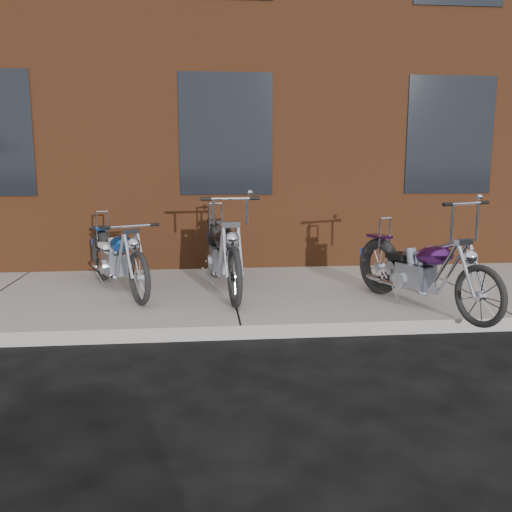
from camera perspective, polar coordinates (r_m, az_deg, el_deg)
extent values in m
plane|color=black|center=(5.63, -1.61, -8.81)|extent=(120.00, 120.00, 0.00)
cube|color=gray|center=(7.04, -2.47, -4.29)|extent=(22.00, 3.00, 0.15)
cube|color=#5B2D15|center=(13.50, -4.21, 19.34)|extent=(22.00, 10.00, 8.00)
torus|color=black|center=(6.87, 13.64, -1.25)|extent=(0.39, 0.72, 0.71)
torus|color=black|center=(5.81, 23.59, -4.21)|extent=(0.30, 0.63, 0.64)
cube|color=#9AA5B4|center=(6.41, 17.29, -2.31)|extent=(0.40, 0.47, 0.30)
ellipsoid|color=#48195C|center=(6.17, 19.22, -0.17)|extent=(0.44, 0.60, 0.30)
cube|color=black|center=(6.56, 15.83, -0.20)|extent=(0.32, 0.34, 0.06)
cylinder|color=silver|center=(5.83, 22.84, -1.49)|extent=(0.14, 0.28, 0.53)
cylinder|color=silver|center=(5.83, 22.36, 5.07)|extent=(0.52, 0.22, 0.03)
cylinder|color=silver|center=(6.75, 14.21, 1.78)|extent=(0.03, 0.03, 0.48)
cylinder|color=silver|center=(6.67, 16.68, -2.93)|extent=(0.37, 0.85, 0.05)
torus|color=black|center=(7.75, -15.58, -0.06)|extent=(0.43, 0.71, 0.72)
torus|color=black|center=(6.29, -11.74, -2.52)|extent=(0.34, 0.61, 0.65)
cube|color=#9AA5B4|center=(7.15, -14.21, -0.91)|extent=(0.42, 0.48, 0.30)
ellipsoid|color=#134EB2|center=(6.84, -13.63, 1.08)|extent=(0.47, 0.61, 0.31)
cube|color=silver|center=(7.36, -14.86, 0.95)|extent=(0.34, 0.35, 0.06)
cylinder|color=silver|center=(6.35, -12.20, -0.01)|extent=(0.16, 0.28, 0.54)
cylinder|color=silver|center=(6.42, -12.66, 2.98)|extent=(0.51, 0.26, 0.03)
cylinder|color=silver|center=(7.62, -15.55, 2.65)|extent=(0.03, 0.03, 0.48)
cylinder|color=silver|center=(7.41, -13.77, -1.52)|extent=(0.43, 0.83, 0.05)
torus|color=black|center=(7.68, -4.13, 0.47)|extent=(0.23, 0.80, 0.79)
torus|color=black|center=(6.03, -2.01, -2.55)|extent=(0.15, 0.71, 0.71)
cube|color=#9AA5B4|center=(7.00, -3.39, -0.55)|extent=(0.35, 0.47, 0.33)
ellipsoid|color=black|center=(6.65, -3.04, 1.65)|extent=(0.34, 0.63, 0.34)
cube|color=black|center=(7.24, -3.72, 1.55)|extent=(0.29, 0.33, 0.07)
cylinder|color=silver|center=(6.10, -2.24, 0.35)|extent=(0.08, 0.32, 0.59)
cylinder|color=silver|center=(6.17, -2.48, 5.99)|extent=(0.60, 0.09, 0.03)
cylinder|color=silver|center=(7.54, -4.08, 3.47)|extent=(0.03, 0.03, 0.52)
cylinder|color=silver|center=(7.28, -2.62, -1.27)|extent=(0.15, 0.98, 0.05)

